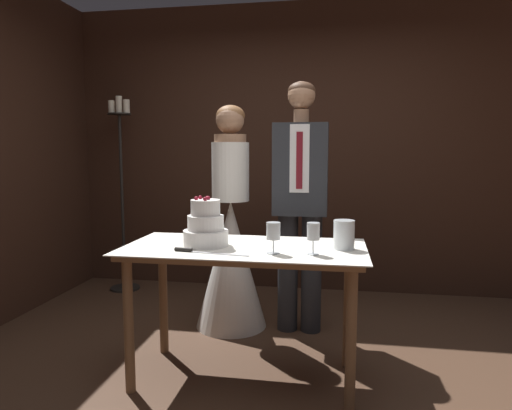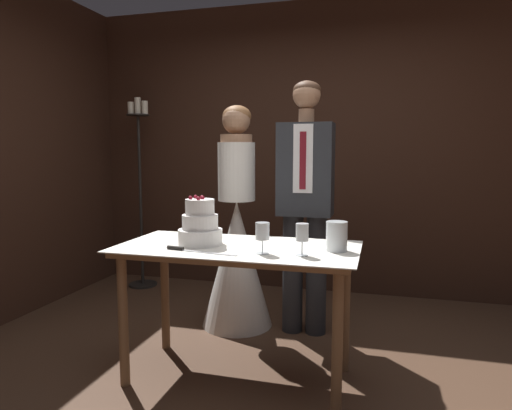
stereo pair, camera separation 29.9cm
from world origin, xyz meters
The scene contains 11 objects.
ground_plane centered at (0.00, 0.00, 0.00)m, with size 40.00×40.00×0.00m, color #4C3323.
wall_back centered at (0.00, 2.05, 1.37)m, with size 4.60×0.12×2.73m, color #382116.
cake_table centered at (-0.16, 0.12, 0.69)m, with size 1.39×0.70×0.80m.
tiered_cake centered at (-0.38, 0.11, 0.91)m, with size 0.26×0.26×0.29m.
cake_knife centered at (-0.38, -0.08, 0.81)m, with size 0.43×0.08×0.02m.
wine_glass_near centered at (0.24, -0.02, 0.91)m, with size 0.07×0.07×0.17m.
wine_glass_middle centered at (0.03, -0.03, 0.91)m, with size 0.08×0.08×0.17m.
hurricane_candle centered at (0.41, 0.15, 0.88)m, with size 0.12×0.12×0.16m.
bride centered at (-0.42, 0.92, 0.62)m, with size 0.54×0.54×1.68m.
groom centered at (0.10, 0.92, 1.01)m, with size 0.39×0.25×1.84m.
candle_stand centered at (-1.66, 1.67, 0.95)m, with size 0.28×0.28×1.86m.
Camera 1 is at (0.34, -2.41, 1.34)m, focal length 32.00 mm.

